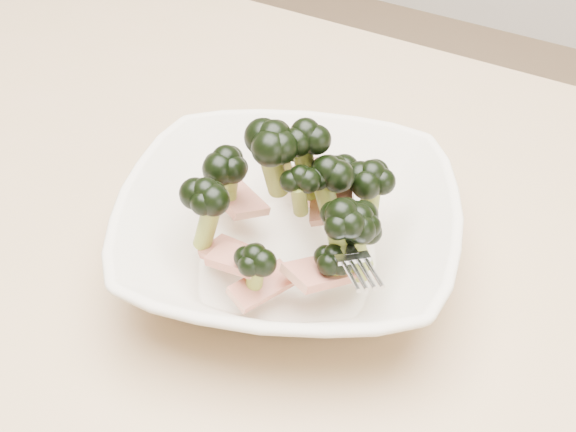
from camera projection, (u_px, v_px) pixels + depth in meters
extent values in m
cube|color=tan|center=(295.00, 282.00, 0.66)|extent=(1.20, 0.80, 0.04)
cylinder|color=tan|center=(119.00, 199.00, 1.35)|extent=(0.06, 0.06, 0.71)
imported|color=beige|center=(288.00, 233.00, 0.63)|extent=(0.35, 0.35, 0.06)
cylinder|color=olive|center=(333.00, 273.00, 0.59)|extent=(0.02, 0.02, 0.03)
ellipsoid|color=black|center=(334.00, 256.00, 0.58)|extent=(0.03, 0.03, 0.02)
cylinder|color=olive|center=(228.00, 186.00, 0.65)|extent=(0.02, 0.03, 0.04)
ellipsoid|color=black|center=(226.00, 160.00, 0.63)|extent=(0.04, 0.04, 0.03)
cylinder|color=olive|center=(285.00, 171.00, 0.67)|extent=(0.02, 0.02, 0.04)
ellipsoid|color=black|center=(285.00, 147.00, 0.65)|extent=(0.03, 0.03, 0.03)
cylinder|color=olive|center=(335.00, 192.00, 0.63)|extent=(0.02, 0.02, 0.04)
ellipsoid|color=black|center=(336.00, 169.00, 0.62)|extent=(0.04, 0.04, 0.03)
cylinder|color=olive|center=(326.00, 197.00, 0.60)|extent=(0.02, 0.02, 0.04)
ellipsoid|color=black|center=(327.00, 170.00, 0.59)|extent=(0.04, 0.04, 0.03)
cylinder|color=olive|center=(328.00, 194.00, 0.63)|extent=(0.02, 0.01, 0.03)
ellipsoid|color=black|center=(329.00, 175.00, 0.62)|extent=(0.03, 0.03, 0.02)
cylinder|color=olive|center=(208.00, 223.00, 0.61)|extent=(0.03, 0.02, 0.05)
ellipsoid|color=black|center=(205.00, 192.00, 0.59)|extent=(0.04, 0.04, 0.03)
cylinder|color=olive|center=(340.00, 246.00, 0.58)|extent=(0.03, 0.02, 0.05)
ellipsoid|color=black|center=(341.00, 214.00, 0.56)|extent=(0.04, 0.04, 0.03)
cylinder|color=olive|center=(305.00, 167.00, 0.61)|extent=(0.02, 0.02, 0.05)
ellipsoid|color=black|center=(305.00, 133.00, 0.59)|extent=(0.04, 0.04, 0.03)
cylinder|color=olive|center=(369.00, 206.00, 0.63)|extent=(0.02, 0.03, 0.05)
ellipsoid|color=black|center=(372.00, 175.00, 0.61)|extent=(0.04, 0.04, 0.03)
cylinder|color=olive|center=(274.00, 170.00, 0.60)|extent=(0.02, 0.03, 0.05)
ellipsoid|color=black|center=(273.00, 137.00, 0.58)|extent=(0.04, 0.04, 0.03)
cylinder|color=olive|center=(255.00, 277.00, 0.58)|extent=(0.02, 0.02, 0.03)
ellipsoid|color=black|center=(254.00, 256.00, 0.57)|extent=(0.03, 0.03, 0.03)
cylinder|color=olive|center=(229.00, 188.00, 0.65)|extent=(0.02, 0.02, 0.03)
ellipsoid|color=black|center=(228.00, 167.00, 0.63)|extent=(0.03, 0.03, 0.02)
cylinder|color=olive|center=(299.00, 199.00, 0.59)|extent=(0.01, 0.02, 0.03)
ellipsoid|color=black|center=(300.00, 177.00, 0.58)|extent=(0.03, 0.03, 0.02)
cylinder|color=olive|center=(359.00, 250.00, 0.59)|extent=(0.02, 0.02, 0.04)
ellipsoid|color=black|center=(361.00, 226.00, 0.58)|extent=(0.03, 0.03, 0.03)
cylinder|color=olive|center=(357.00, 249.00, 0.59)|extent=(0.03, 0.03, 0.05)
ellipsoid|color=black|center=(359.00, 218.00, 0.57)|extent=(0.04, 0.04, 0.03)
cube|color=maroon|center=(235.00, 197.00, 0.66)|extent=(0.06, 0.05, 0.02)
cube|color=maroon|center=(262.00, 286.00, 0.59)|extent=(0.04, 0.06, 0.02)
cube|color=maroon|center=(227.00, 252.00, 0.62)|extent=(0.04, 0.03, 0.02)
cube|color=maroon|center=(320.00, 272.00, 0.59)|extent=(0.05, 0.06, 0.02)
cube|color=maroon|center=(236.00, 259.00, 0.59)|extent=(0.04, 0.03, 0.01)
cube|color=maroon|center=(303.00, 183.00, 0.68)|extent=(0.06, 0.04, 0.02)
cube|color=maroon|center=(321.00, 182.00, 0.67)|extent=(0.04, 0.05, 0.02)
cube|color=maroon|center=(332.00, 203.00, 0.62)|extent=(0.05, 0.05, 0.02)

